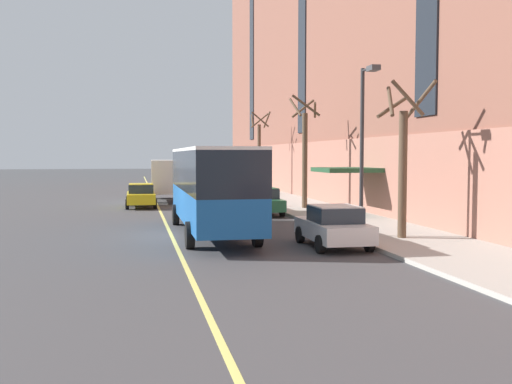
% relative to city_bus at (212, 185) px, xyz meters
% --- Properties ---
extents(ground_plane, '(260.00, 260.00, 0.00)m').
position_rel_city_bus_xyz_m(ground_plane, '(-1.22, 0.18, -2.14)').
color(ground_plane, '#424244').
extents(sidewalk, '(4.75, 160.00, 0.15)m').
position_rel_city_bus_xyz_m(sidewalk, '(7.54, 3.18, -2.06)').
color(sidewalk, '#ADA89E').
rests_on(sidewalk, ground).
extents(city_bus, '(2.82, 11.93, 3.69)m').
position_rel_city_bus_xyz_m(city_bus, '(0.00, 0.00, 0.00)').
color(city_bus, '#19569E').
rests_on(city_bus, ground).
extents(parked_car_darkgray_1, '(1.98, 4.33, 1.56)m').
position_rel_city_bus_xyz_m(parked_car_darkgray_1, '(3.88, 31.38, -1.36)').
color(parked_car_darkgray_1, '#4C4C51').
rests_on(parked_car_darkgray_1, ground).
extents(parked_car_red_2, '(2.07, 4.27, 1.56)m').
position_rel_city_bus_xyz_m(parked_car_red_2, '(3.92, 20.74, -1.36)').
color(parked_car_red_2, '#B21E19').
rests_on(parked_car_red_2, ground).
extents(parked_car_white_3, '(2.04, 4.24, 1.56)m').
position_rel_city_bus_xyz_m(parked_car_white_3, '(3.98, -4.26, -1.36)').
color(parked_car_white_3, silver).
rests_on(parked_car_white_3, ground).
extents(parked_car_green_4, '(2.06, 4.74, 1.56)m').
position_rel_city_bus_xyz_m(parked_car_green_4, '(3.88, 8.25, -1.35)').
color(parked_car_green_4, '#23603D').
rests_on(parked_car_green_4, ground).
extents(box_truck, '(2.49, 7.32, 3.05)m').
position_rel_city_bus_xyz_m(box_truck, '(-0.89, 19.45, -0.40)').
color(box_truck, silver).
rests_on(box_truck, ground).
extents(taxi_cab, '(1.95, 4.40, 1.56)m').
position_rel_city_bus_xyz_m(taxi_cab, '(-2.81, 14.41, -1.36)').
color(taxi_cab, yellow).
rests_on(taxi_cab, ground).
extents(street_tree_mid_block, '(2.03, 1.88, 6.16)m').
position_rel_city_bus_xyz_m(street_tree_mid_block, '(7.14, -3.31, 1.14)').
color(street_tree_mid_block, brown).
rests_on(street_tree_mid_block, sidewalk).
extents(street_tree_far_uptown, '(1.88, 1.88, 6.92)m').
position_rel_city_bus_xyz_m(street_tree_far_uptown, '(7.12, 10.44, 1.56)').
color(street_tree_far_uptown, brown).
rests_on(street_tree_far_uptown, sidewalk).
extents(street_tree_far_downtown, '(1.77, 1.80, 6.91)m').
position_rel_city_bus_xyz_m(street_tree_far_downtown, '(7.15, 24.27, 1.59)').
color(street_tree_far_downtown, brown).
rests_on(street_tree_far_downtown, sidewalk).
extents(street_lamp, '(0.36, 1.48, 6.71)m').
position_rel_city_bus_xyz_m(street_lamp, '(5.77, -2.69, 2.14)').
color(street_lamp, '#2D2D30').
rests_on(street_lamp, sidewalk).
extents(fire_hydrant, '(0.42, 0.24, 0.72)m').
position_rel_city_bus_xyz_m(fire_hydrant, '(5.67, 12.05, -1.64)').
color(fire_hydrant, red).
rests_on(fire_hydrant, sidewalk).
extents(lane_centerline, '(0.16, 140.00, 0.01)m').
position_rel_city_bus_xyz_m(lane_centerline, '(-1.70, 3.18, -2.13)').
color(lane_centerline, '#E0D66B').
rests_on(lane_centerline, ground).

